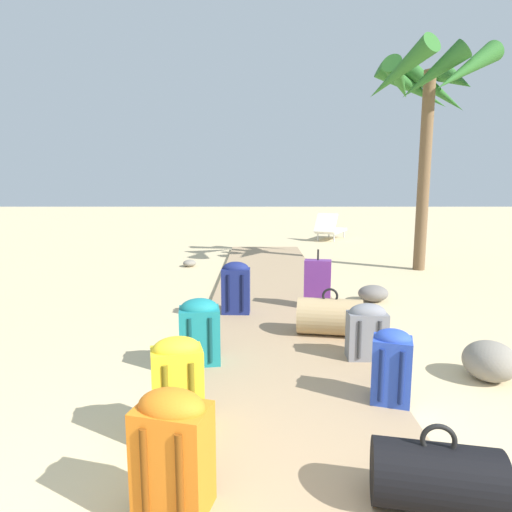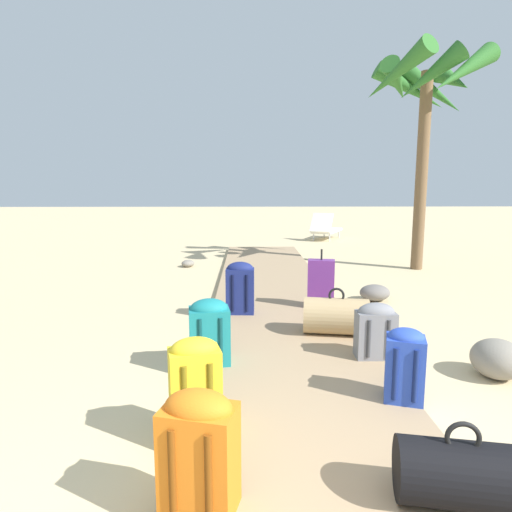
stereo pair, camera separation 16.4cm
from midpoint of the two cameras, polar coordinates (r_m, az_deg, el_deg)
The scene contains 16 objects.
ground_plane at distance 5.24m, azimuth 3.57°, elevation -8.51°, with size 60.00×60.00×0.00m, color #D1BA8C.
boardwalk at distance 6.17m, azimuth 3.04°, elevation -5.40°, with size 1.63×9.87×0.08m, color tan.
backpack_orange at distance 2.22m, azimuth -8.37°, elevation -23.41°, with size 0.38×0.31×0.59m.
backpack_blue at distance 3.30m, azimuth 18.79°, elevation -13.19°, with size 0.31×0.29×0.53m.
backpack_teal at distance 3.80m, azimuth -5.94°, elevation -9.44°, with size 0.37×0.31×0.56m.
backpack_navy at distance 5.21m, azimuth -1.56°, elevation -3.95°, with size 0.34×0.24×0.62m.
backpack_yellow at distance 2.79m, azimuth -8.30°, elevation -16.02°, with size 0.34×0.27×0.61m.
duffel_bag_black at distance 2.46m, azimuth 24.48°, elevation -24.73°, with size 0.63×0.42×0.42m.
duffel_bag_tan at distance 4.58m, azimuth 10.74°, elevation -7.75°, with size 0.71×0.47×0.48m.
backpack_grey at distance 4.01m, azimuth 15.56°, elevation -9.25°, with size 0.34×0.22×0.50m.
suitcase_purple at distance 5.50m, azimuth 9.02°, elevation -3.62°, with size 0.35×0.22×0.74m.
palm_tree_far_right at distance 9.05m, azimuth 22.09°, elevation 19.22°, with size 2.27×2.24×4.02m.
lounge_chair at distance 13.31m, azimuth 10.14°, elevation 3.49°, with size 1.20×1.62×0.82m.
rock_left_mid at distance 8.81m, azimuth -7.94°, elevation -0.92°, with size 0.25×0.29×0.14m, color gray.
rock_right_far at distance 4.20m, azimuth 29.32°, elevation -11.85°, with size 0.44×0.42×0.33m, color gray.
rock_right_mid at distance 6.33m, azimuth 15.89°, elevation -4.71°, with size 0.42×0.36×0.23m, color slate.
Camera 1 is at (-0.23, -1.04, 1.58)m, focal length 30.75 mm.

